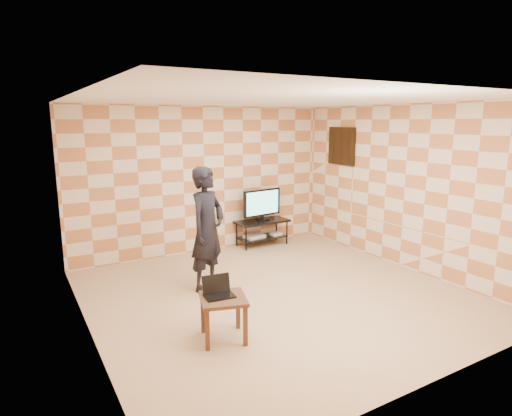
# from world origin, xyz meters

# --- Properties ---
(floor) EXTENTS (5.00, 5.00, 0.00)m
(floor) POSITION_xyz_m (0.00, 0.00, 0.00)
(floor) COLOR tan
(floor) RESTS_ON ground
(wall_back) EXTENTS (5.00, 0.02, 2.70)m
(wall_back) POSITION_xyz_m (0.00, 2.50, 1.35)
(wall_back) COLOR beige
(wall_back) RESTS_ON ground
(wall_front) EXTENTS (5.00, 0.02, 2.70)m
(wall_front) POSITION_xyz_m (0.00, -2.50, 1.35)
(wall_front) COLOR beige
(wall_front) RESTS_ON ground
(wall_left) EXTENTS (0.02, 5.00, 2.70)m
(wall_left) POSITION_xyz_m (-2.50, 0.00, 1.35)
(wall_left) COLOR beige
(wall_left) RESTS_ON ground
(wall_right) EXTENTS (0.02, 5.00, 2.70)m
(wall_right) POSITION_xyz_m (2.50, 0.00, 1.35)
(wall_right) COLOR beige
(wall_right) RESTS_ON ground
(ceiling) EXTENTS (5.00, 5.00, 0.02)m
(ceiling) POSITION_xyz_m (0.00, 0.00, 2.70)
(ceiling) COLOR white
(ceiling) RESTS_ON wall_back
(wall_art) EXTENTS (0.04, 0.72, 0.72)m
(wall_art) POSITION_xyz_m (2.47, 1.55, 1.95)
(wall_art) COLOR black
(wall_art) RESTS_ON wall_right
(tv_stand) EXTENTS (1.06, 0.48, 0.50)m
(tv_stand) POSITION_xyz_m (1.10, 2.24, 0.37)
(tv_stand) COLOR black
(tv_stand) RESTS_ON floor
(tv) EXTENTS (0.86, 0.19, 0.62)m
(tv) POSITION_xyz_m (1.10, 2.24, 0.84)
(tv) COLOR black
(tv) RESTS_ON tv_stand
(dvd_player) EXTENTS (0.41, 0.31, 0.06)m
(dvd_player) POSITION_xyz_m (0.92, 2.24, 0.20)
(dvd_player) COLOR #B9B9BC
(dvd_player) RESTS_ON tv_stand
(game_console) EXTENTS (0.23, 0.18, 0.05)m
(game_console) POSITION_xyz_m (1.40, 2.19, 0.20)
(game_console) COLOR silver
(game_console) RESTS_ON tv_stand
(side_table) EXTENTS (0.62, 0.62, 0.50)m
(side_table) POSITION_xyz_m (-1.22, -0.76, 0.41)
(side_table) COLOR #3B2816
(side_table) RESTS_ON floor
(laptop) EXTENTS (0.35, 0.29, 0.22)m
(laptop) POSITION_xyz_m (-1.24, -0.68, 0.55)
(laptop) COLOR black
(laptop) RESTS_ON side_table
(person) EXTENTS (0.78, 0.71, 1.80)m
(person) POSITION_xyz_m (-0.75, 0.70, 0.90)
(person) COLOR black
(person) RESTS_ON floor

